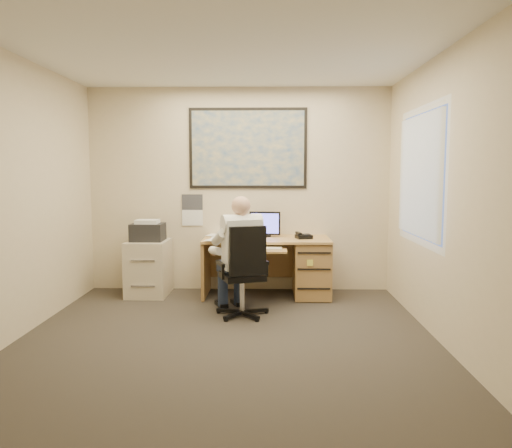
{
  "coord_description": "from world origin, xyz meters",
  "views": [
    {
      "loc": [
        0.39,
        -4.42,
        1.59
      ],
      "look_at": [
        0.25,
        1.3,
        0.99
      ],
      "focal_mm": 35.0,
      "sensor_mm": 36.0,
      "label": 1
    }
  ],
  "objects_px": {
    "desk": "(292,262)",
    "person": "(242,256)",
    "office_chair": "(241,290)",
    "filing_cabinet": "(149,263)"
  },
  "relations": [
    {
      "from": "filing_cabinet",
      "to": "office_chair",
      "type": "xyz_separation_m",
      "value": [
        1.24,
        -0.96,
        -0.12
      ]
    },
    {
      "from": "desk",
      "to": "person",
      "type": "bearing_deg",
      "value": -124.31
    },
    {
      "from": "desk",
      "to": "office_chair",
      "type": "distance_m",
      "value": 1.14
    },
    {
      "from": "filing_cabinet",
      "to": "person",
      "type": "bearing_deg",
      "value": -34.21
    },
    {
      "from": "filing_cabinet",
      "to": "office_chair",
      "type": "bearing_deg",
      "value": -36.79
    },
    {
      "from": "office_chair",
      "to": "person",
      "type": "distance_m",
      "value": 0.37
    },
    {
      "from": "office_chair",
      "to": "filing_cabinet",
      "type": "bearing_deg",
      "value": 123.43
    },
    {
      "from": "person",
      "to": "office_chair",
      "type": "bearing_deg",
      "value": -124.63
    },
    {
      "from": "filing_cabinet",
      "to": "person",
      "type": "distance_m",
      "value": 1.56
    },
    {
      "from": "office_chair",
      "to": "person",
      "type": "bearing_deg",
      "value": 59.35
    }
  ]
}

